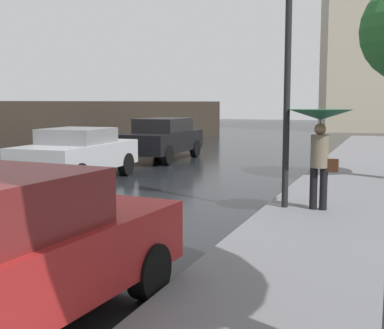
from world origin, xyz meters
name	(u,v)px	position (x,y,z in m)	size (l,w,h in m)	color
car_silver_far_ahead	(77,153)	(-1.68, 9.87, 0.74)	(1.99, 4.01, 1.41)	#B2B5BA
car_black_behind_camera	(163,138)	(-1.57, 15.25, 0.81)	(1.83, 4.28, 1.52)	black
pedestrian_with_umbrella_far	(320,129)	(4.99, 7.63, 1.63)	(1.15, 1.15, 1.83)	black
traffic_light	(288,27)	(4.38, 7.60, 3.46)	(0.26, 0.39, 4.84)	black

